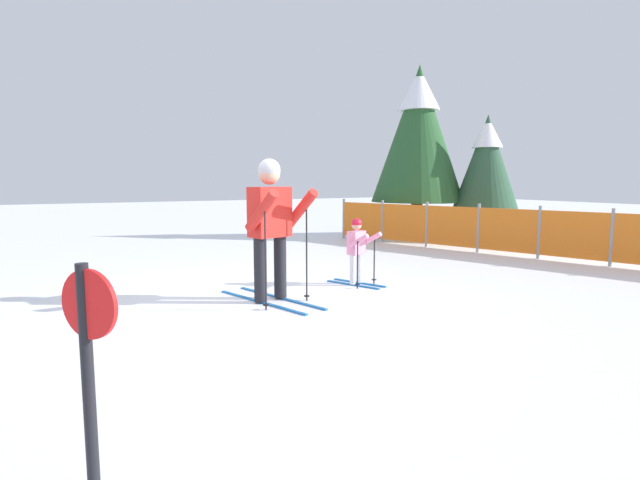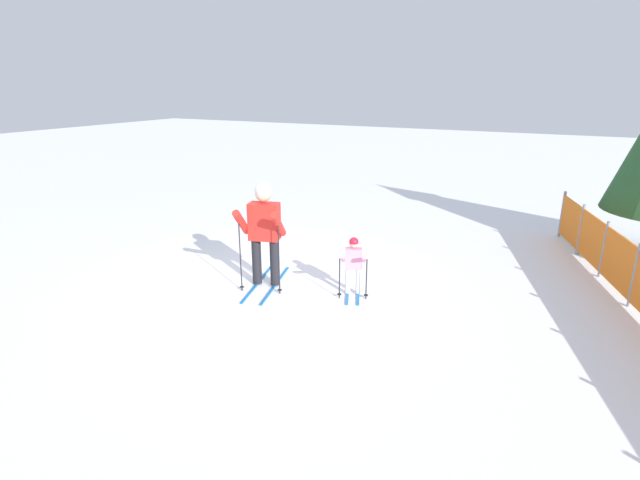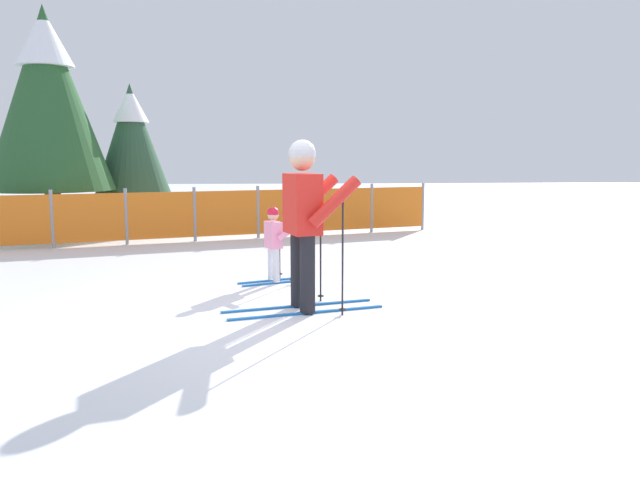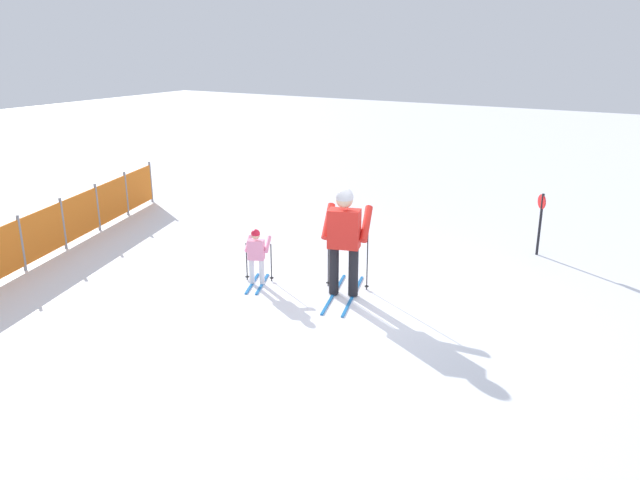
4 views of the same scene
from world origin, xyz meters
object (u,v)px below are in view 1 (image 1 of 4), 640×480
object	(u,v)px
conifer_near	(418,132)
trail_marker	(90,375)
skier_adult	(271,217)
skier_child	(357,246)
safety_fence	(507,230)
conifer_far	(487,163)

from	to	relation	value
conifer_near	trail_marker	xyz separation A→B (m)	(8.32, -8.48, -2.01)
skier_adult	skier_child	distance (m)	1.60
skier_adult	skier_child	xyz separation A→B (m)	(-0.33, 1.48, -0.50)
safety_fence	trail_marker	world-z (taller)	trail_marker
safety_fence	conifer_near	world-z (taller)	conifer_near
conifer_near	trail_marker	size ratio (longest dim) A/B	3.72
conifer_near	safety_fence	bearing A→B (deg)	-8.07
safety_fence	conifer_far	bearing A→B (deg)	142.99
trail_marker	conifer_near	bearing A→B (deg)	134.45
conifer_near	trail_marker	distance (m)	12.05
skier_adult	skier_child	bearing A→B (deg)	86.34
skier_child	conifer_near	distance (m)	6.79
skier_adult	trail_marker	xyz separation A→B (m)	(3.60, -2.31, -0.31)
safety_fence	skier_adult	bearing A→B (deg)	-77.36
skier_adult	trail_marker	size ratio (longest dim) A/B	1.48
skier_adult	safety_fence	world-z (taller)	skier_adult
safety_fence	conifer_far	distance (m)	3.02
conifer_near	skier_child	bearing A→B (deg)	-46.86
skier_adult	conifer_near	xyz separation A→B (m)	(-4.72, 6.17, 1.70)
skier_adult	safety_fence	xyz separation A→B (m)	(-1.27, 5.68, -0.55)
safety_fence	conifer_far	xyz separation A→B (m)	(-2.13, 1.60, 1.42)
skier_adult	conifer_far	size ratio (longest dim) A/B	0.57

